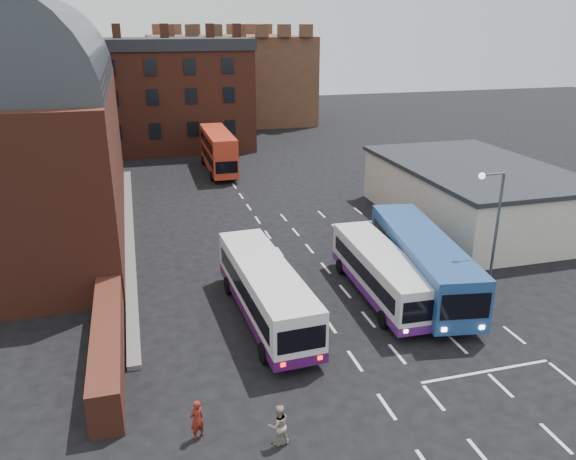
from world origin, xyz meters
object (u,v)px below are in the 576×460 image
object	(u,v)px
pedestrian_beige	(279,425)
bus_white_outbound	(266,288)
street_lamp	(493,227)
pedestrian_red	(197,419)
bus_white_inbound	(381,271)
bus_blue	(422,259)
bus_red_double	(218,151)

from	to	relation	value
pedestrian_beige	bus_white_outbound	bearing A→B (deg)	-105.33
bus_white_outbound	street_lamp	xyz separation A→B (m)	(11.19, -1.52, 2.62)
street_lamp	pedestrian_red	bearing A→B (deg)	-158.62
bus_white_outbound	street_lamp	world-z (taller)	street_lamp
bus_white_inbound	street_lamp	size ratio (longest dim) A/B	1.35
street_lamp	pedestrian_beige	xyz separation A→B (m)	(-12.81, -7.12, -3.51)
bus_white_outbound	bus_white_inbound	world-z (taller)	bus_white_outbound
pedestrian_red	bus_white_inbound	bearing A→B (deg)	-167.68
bus_blue	street_lamp	xyz separation A→B (m)	(2.35, -2.41, 2.44)
pedestrian_beige	pedestrian_red	bearing A→B (deg)	-26.32
bus_white_outbound	bus_red_double	distance (m)	29.73
bus_red_double	bus_white_outbound	bearing A→B (deg)	86.10
street_lamp	pedestrian_beige	distance (m)	15.06
bus_blue	pedestrian_red	size ratio (longest dim) A/B	7.68
bus_red_double	pedestrian_red	bearing A→B (deg)	80.51
bus_blue	street_lamp	bearing A→B (deg)	143.34
bus_blue	pedestrian_red	xyz separation A→B (m)	(-13.12, -8.47, -1.08)
bus_red_double	pedestrian_red	xyz separation A→B (m)	(-6.64, -37.21, -1.35)
pedestrian_red	pedestrian_beige	bearing A→B (deg)	132.96
bus_white_inbound	bus_blue	world-z (taller)	bus_blue
bus_white_outbound	bus_blue	size ratio (longest dim) A/B	0.89
street_lamp	pedestrian_red	distance (m)	16.99
bus_white_inbound	bus_red_double	size ratio (longest dim) A/B	0.96
bus_white_inbound	bus_red_double	world-z (taller)	bus_red_double
street_lamp	pedestrian_beige	bearing A→B (deg)	-150.94
bus_white_inbound	bus_red_double	xyz separation A→B (m)	(-4.02, 28.96, 0.58)
pedestrian_beige	bus_white_inbound	bearing A→B (deg)	-135.33
bus_blue	pedestrian_beige	world-z (taller)	bus_blue
bus_white_outbound	bus_blue	xyz separation A→B (m)	(8.83, 0.89, 0.17)
bus_red_double	street_lamp	size ratio (longest dim) A/B	1.40
bus_white_outbound	bus_white_inbound	size ratio (longest dim) A/B	1.09
bus_white_outbound	pedestrian_red	size ratio (longest dim) A/B	6.87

